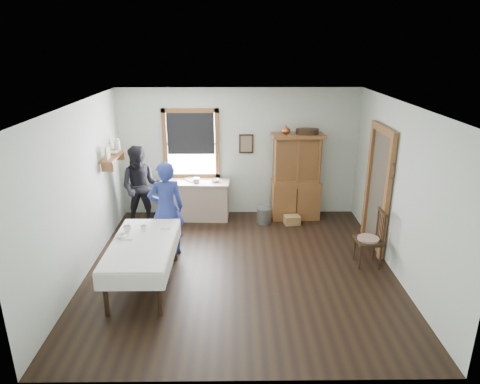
# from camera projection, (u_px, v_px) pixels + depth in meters

# --- Properties ---
(room) EXTENTS (5.01, 5.01, 2.70)m
(room) POSITION_uv_depth(u_px,v_px,m) (241.00, 192.00, 6.67)
(room) COLOR black
(room) RESTS_ON ground
(window) EXTENTS (1.18, 0.07, 1.48)m
(window) POSITION_uv_depth(u_px,v_px,m) (191.00, 141.00, 8.89)
(window) COLOR white
(window) RESTS_ON room
(doorway) EXTENTS (0.09, 1.14, 2.22)m
(doorway) POSITION_uv_depth(u_px,v_px,m) (379.00, 186.00, 7.56)
(doorway) COLOR #4A4135
(doorway) RESTS_ON room
(wall_shelf) EXTENTS (0.24, 1.00, 0.44)m
(wall_shelf) POSITION_uv_depth(u_px,v_px,m) (113.00, 154.00, 8.02)
(wall_shelf) COLOR brown
(wall_shelf) RESTS_ON room
(framed_picture) EXTENTS (0.30, 0.04, 0.40)m
(framed_picture) POSITION_uv_depth(u_px,v_px,m) (246.00, 144.00, 8.92)
(framed_picture) COLOR #311F11
(framed_picture) RESTS_ON room
(rug_beater) EXTENTS (0.01, 0.27, 0.27)m
(rug_beater) POSITION_uv_depth(u_px,v_px,m) (393.00, 164.00, 6.85)
(rug_beater) COLOR black
(rug_beater) RESTS_ON room
(work_counter) EXTENTS (1.46, 0.61, 0.82)m
(work_counter) POSITION_uv_depth(u_px,v_px,m) (195.00, 200.00, 9.01)
(work_counter) COLOR tan
(work_counter) RESTS_ON room
(china_hutch) EXTENTS (1.09, 0.56, 1.81)m
(china_hutch) POSITION_uv_depth(u_px,v_px,m) (296.00, 177.00, 8.89)
(china_hutch) COLOR brown
(china_hutch) RESTS_ON room
(dining_table) EXTENTS (0.96, 1.82, 0.73)m
(dining_table) POSITION_uv_depth(u_px,v_px,m) (144.00, 264.00, 6.53)
(dining_table) COLOR white
(dining_table) RESTS_ON room
(spindle_chair) EXTENTS (0.47, 0.47, 0.99)m
(spindle_chair) POSITION_uv_depth(u_px,v_px,m) (369.00, 238.00, 7.08)
(spindle_chair) COLOR #311F11
(spindle_chair) RESTS_ON room
(pail) EXTENTS (0.34, 0.34, 0.33)m
(pail) POSITION_uv_depth(u_px,v_px,m) (264.00, 215.00, 8.86)
(pail) COLOR gray
(pail) RESTS_ON room
(wicker_basket) EXTENTS (0.34, 0.26, 0.18)m
(wicker_basket) POSITION_uv_depth(u_px,v_px,m) (292.00, 220.00, 8.81)
(wicker_basket) COLOR tan
(wicker_basket) RESTS_ON room
(woman_blue) EXTENTS (0.66, 0.53, 1.56)m
(woman_blue) POSITION_uv_depth(u_px,v_px,m) (167.00, 212.00, 7.38)
(woman_blue) COLOR navy
(woman_blue) RESTS_ON room
(figure_dark) EXTENTS (0.77, 0.61, 1.54)m
(figure_dark) POSITION_uv_depth(u_px,v_px,m) (141.00, 190.00, 8.52)
(figure_dark) COLOR black
(figure_dark) RESTS_ON room
(table_cup_a) EXTENTS (0.15, 0.15, 0.10)m
(table_cup_a) POSITION_uv_depth(u_px,v_px,m) (127.00, 228.00, 6.76)
(table_cup_a) COLOR silver
(table_cup_a) RESTS_ON dining_table
(table_cup_b) EXTENTS (0.11, 0.11, 0.09)m
(table_cup_b) POSITION_uv_depth(u_px,v_px,m) (144.00, 228.00, 6.78)
(table_cup_b) COLOR silver
(table_cup_b) RESTS_ON dining_table
(table_bowl) EXTENTS (0.24, 0.24, 0.05)m
(table_bowl) POSITION_uv_depth(u_px,v_px,m) (123.00, 236.00, 6.55)
(table_bowl) COLOR silver
(table_bowl) RESTS_ON dining_table
(counter_book) EXTENTS (0.30, 0.30, 0.02)m
(counter_book) POSITION_uv_depth(u_px,v_px,m) (187.00, 181.00, 8.89)
(counter_book) COLOR #73644D
(counter_book) RESTS_ON work_counter
(counter_bowl) EXTENTS (0.22, 0.22, 0.06)m
(counter_bowl) POSITION_uv_depth(u_px,v_px,m) (215.00, 181.00, 8.84)
(counter_bowl) COLOR silver
(counter_bowl) RESTS_ON work_counter
(shelf_bowl) EXTENTS (0.22, 0.22, 0.05)m
(shelf_bowl) POSITION_uv_depth(u_px,v_px,m) (113.00, 153.00, 8.02)
(shelf_bowl) COLOR silver
(shelf_bowl) RESTS_ON wall_shelf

